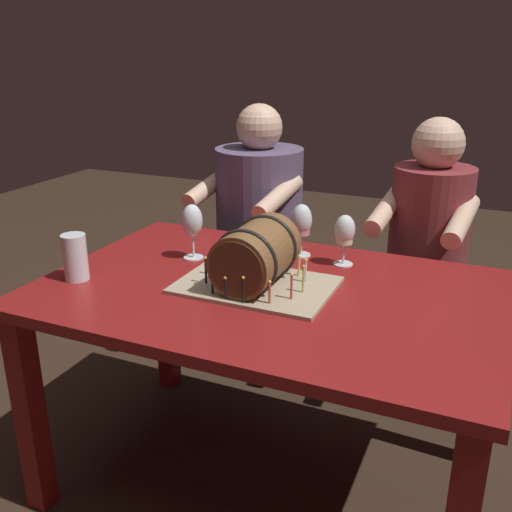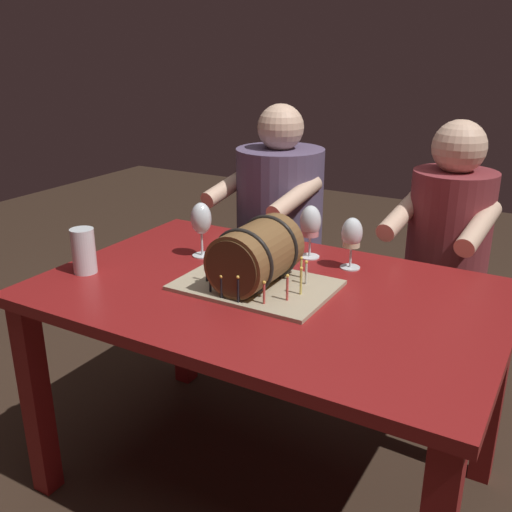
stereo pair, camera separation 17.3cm
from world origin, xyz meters
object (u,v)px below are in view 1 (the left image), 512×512
Objects in this scene: dining_table at (268,318)px; person_seated_right at (423,280)px; beer_pint at (75,260)px; barrel_cake at (256,259)px; wine_glass_empty at (192,222)px; person_seated_left at (259,245)px; wine_glass_rose at (302,223)px; wine_glass_white at (345,233)px.

person_seated_right is at bearing 64.47° from dining_table.
beer_pint reaches higher than dining_table.
barrel_cake is at bearing -117.42° from person_seated_right.
person_seated_left is at bearing 92.45° from wine_glass_empty.
person_seated_left is (-0.35, 0.45, -0.27)m from wine_glass_rose.
dining_table is 9.44× the size of beer_pint.
beer_pint is at bearing -127.15° from wine_glass_empty.
person_seated_left reaches higher than beer_pint.
wine_glass_rose is at bearing -129.45° from person_seated_right.
barrel_cake is at bearing 17.45° from beer_pint.
wine_glass_white is (0.15, 0.28, 0.21)m from dining_table.
barrel_cake reaches higher than dining_table.
person_seated_left reaches higher than dining_table.
dining_table is 0.38m from wine_glass_white.
wine_glass_rose is 0.16× the size of person_seated_right.
person_seated_left reaches higher than person_seated_right.
wine_glass_white is 0.86m from beer_pint.
wine_glass_rose is 0.75m from beer_pint.
dining_table is 2.99× the size of barrel_cake.
wine_glass_empty is 0.16× the size of person_seated_right.
beer_pint is (-0.57, -0.49, -0.05)m from wine_glass_rose.
dining_table is at bearing -115.53° from person_seated_right.
barrel_cake is (-0.04, -0.01, 0.19)m from dining_table.
wine_glass_white is (0.19, 0.29, 0.02)m from barrel_cake.
person_seated_right is at bearing 50.55° from wine_glass_rose.
wine_glass_rose is at bearing 40.76° from beer_pint.
barrel_cake is 0.35m from wine_glass_white.
person_seated_left is (-0.51, 0.48, -0.27)m from wine_glass_white.
barrel_cake is 2.68× the size of wine_glass_white.
beer_pint is at bearing -162.63° from dining_table.
wine_glass_empty is 0.99m from person_seated_right.
person_seated_right reaches higher than wine_glass_rose.
person_seated_left is 0.72m from person_seated_right.
wine_glass_white reaches higher than dining_table.
dining_table is 8.03× the size of wine_glass_white.
person_seated_left reaches higher than wine_glass_empty.
barrel_cake is 2.51× the size of wine_glass_rose.
person_seated_left is at bearing 112.98° from barrel_cake.
barrel_cake is 0.40× the size of person_seated_right.
barrel_cake reaches higher than wine_glass_rose.
wine_glass_rose is 1.26× the size of beer_pint.
wine_glass_white is 0.51m from wine_glass_empty.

